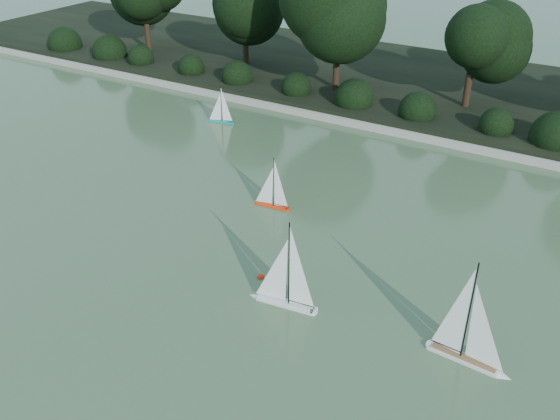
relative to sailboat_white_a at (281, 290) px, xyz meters
name	(u,v)px	position (x,y,z in m)	size (l,w,h in m)	color
ground	(203,314)	(-0.96, -0.92, -0.27)	(80.00, 80.00, 0.00)	#384F2F
pond_coping	(402,132)	(-0.96, 8.08, -0.18)	(40.00, 0.35, 0.18)	gray
far_bank	(448,90)	(-0.96, 12.08, -0.12)	(40.00, 8.00, 0.30)	black
tree_line	(486,26)	(0.27, 10.52, 2.37)	(26.31, 3.93, 4.39)	black
shrub_hedge	(415,110)	(-0.96, 8.98, 0.18)	(29.10, 1.10, 1.10)	black
sailboat_white_a	(281,290)	(0.00, 0.00, 0.00)	(1.28, 0.35, 1.74)	silver
sailboat_white_b	(472,348)	(3.19, 0.24, 0.01)	(1.34, 0.31, 1.83)	silver
sailboat_orange	(269,198)	(-1.97, 2.81, -0.08)	(0.92, 0.24, 1.25)	red
sailboat_teal	(219,116)	(-5.85, 6.32, -0.09)	(0.86, 0.32, 1.17)	#0B8D86
race_buoy	(261,278)	(-0.70, 0.46, -0.27)	(0.14, 0.14, 0.14)	red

